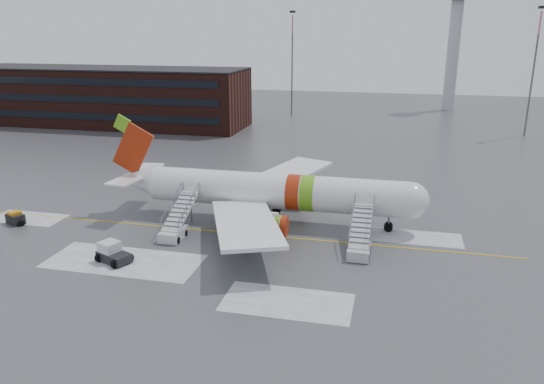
% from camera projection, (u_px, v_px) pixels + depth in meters
% --- Properties ---
extents(ground, '(260.00, 260.00, 0.00)m').
position_uv_depth(ground, '(222.00, 228.00, 56.07)').
color(ground, '#494C4F').
rests_on(ground, ground).
extents(airliner, '(35.03, 32.97, 11.18)m').
position_uv_depth(airliner, '(268.00, 191.00, 57.16)').
color(airliner, white).
rests_on(airliner, ground).
extents(airstair_fwd, '(2.05, 7.70, 3.48)m').
position_uv_depth(airstair_fwd, '(360.00, 243.00, 49.48)').
color(airstair_fwd, '#AEB0B5').
rests_on(airstair_fwd, ground).
extents(airstair_aft, '(2.05, 7.70, 3.48)m').
position_uv_depth(airstair_aft, '(176.00, 227.00, 53.53)').
color(airstair_aft, '#B9BBC1').
rests_on(airstair_aft, ground).
extents(pushback_tug, '(3.58, 3.21, 1.81)m').
position_uv_depth(pushback_tug, '(112.00, 253.00, 47.84)').
color(pushback_tug, black).
rests_on(pushback_tug, ground).
extents(baggage_tractor, '(2.82, 1.94, 1.38)m').
position_uv_depth(baggage_tractor, '(15.00, 219.00, 57.19)').
color(baggage_tractor, black).
rests_on(baggage_tractor, ground).
extents(terminal_building, '(62.00, 16.11, 12.30)m').
position_uv_depth(terminal_building, '(105.00, 96.00, 115.26)').
color(terminal_building, '#3F1E16').
rests_on(terminal_building, ground).
extents(control_tower, '(6.40, 6.40, 30.00)m').
position_uv_depth(control_tower, '(455.00, 35.00, 132.30)').
color(control_tower, '#B2B5BA').
rests_on(control_tower, ground).
extents(light_mast_far_ne, '(1.20, 1.20, 24.25)m').
position_uv_depth(light_mast_far_ne, '(534.00, 64.00, 100.42)').
color(light_mast_far_ne, '#595B60').
rests_on(light_mast_far_ne, ground).
extents(light_mast_far_n, '(1.20, 1.20, 24.25)m').
position_uv_depth(light_mast_far_n, '(292.00, 57.00, 126.28)').
color(light_mast_far_n, '#595B60').
rests_on(light_mast_far_n, ground).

